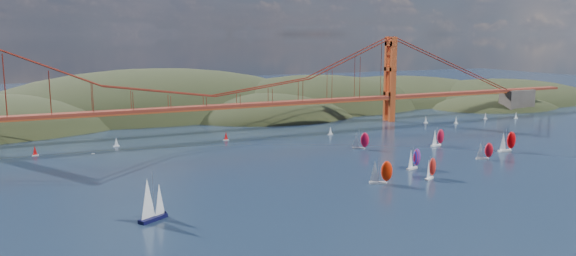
# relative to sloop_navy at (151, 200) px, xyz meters

# --- Properties ---
(ground) EXTENTS (1200.00, 1200.00, 0.00)m
(ground) POSITION_rel_sloop_navy_xyz_m (62.74, -42.67, -6.74)
(ground) COLOR black
(ground) RESTS_ON ground
(headlands) EXTENTS (725.00, 225.00, 96.00)m
(headlands) POSITION_rel_sloop_navy_xyz_m (107.69, 235.62, -19.20)
(headlands) COLOR black
(headlands) RESTS_ON ground
(bridge) EXTENTS (552.00, 12.00, 55.00)m
(bridge) POSITION_rel_sloop_navy_xyz_m (60.99, 137.33, 25.49)
(bridge) COLOR maroon
(bridge) RESTS_ON ground
(sloop_navy) EXTENTS (10.45, 8.85, 15.27)m
(sloop_navy) POSITION_rel_sloop_navy_xyz_m (0.00, 0.00, 0.00)
(sloop_navy) COLOR black
(sloop_navy) RESTS_ON ground
(racer_0) EXTENTS (8.96, 6.55, 10.07)m
(racer_0) POSITION_rel_sloop_navy_xyz_m (88.16, 7.16, -1.98)
(racer_0) COLOR silver
(racer_0) RESTS_ON ground
(racer_1) EXTENTS (8.12, 6.31, 9.21)m
(racer_1) POSITION_rel_sloop_navy_xyz_m (110.15, 4.89, -2.39)
(racer_1) COLOR silver
(racer_1) RESTS_ON ground
(racer_2) EXTENTS (7.68, 5.43, 8.61)m
(racer_2) POSITION_rel_sloop_navy_xyz_m (155.42, 22.87, -2.67)
(racer_2) COLOR silver
(racer_2) RESTS_ON ground
(racer_3) EXTENTS (8.55, 4.16, 9.63)m
(racer_3) POSITION_rel_sloop_navy_xyz_m (156.61, 56.87, -2.19)
(racer_3) COLOR white
(racer_3) RESTS_ON ground
(racer_4) EXTENTS (9.57, 4.15, 10.87)m
(racer_4) POSITION_rel_sloop_navy_xyz_m (178.48, 31.89, -1.61)
(racer_4) COLOR silver
(racer_4) RESTS_ON ground
(racer_5) EXTENTS (8.30, 6.69, 9.48)m
(racer_5) POSITION_rel_sloop_navy_xyz_m (116.34, 66.56, -2.27)
(racer_5) COLOR silver
(racer_5) RESTS_ON ground
(racer_rwb) EXTENTS (8.59, 5.32, 9.62)m
(racer_rwb) POSITION_rel_sloop_navy_xyz_m (114.55, 21.34, -2.20)
(racer_rwb) COLOR silver
(racer_rwb) RESTS_ON ground
(distant_boat_2) EXTENTS (3.00, 2.00, 4.70)m
(distant_boat_2) POSITION_rel_sloop_navy_xyz_m (-31.17, 117.05, -4.34)
(distant_boat_2) COLOR silver
(distant_boat_2) RESTS_ON ground
(distant_boat_3) EXTENTS (3.00, 2.00, 4.70)m
(distant_boat_3) POSITION_rel_sloop_navy_xyz_m (6.78, 123.75, -4.34)
(distant_boat_3) COLOR silver
(distant_boat_3) RESTS_ON ground
(distant_boat_4) EXTENTS (3.00, 2.00, 4.70)m
(distant_boat_4) POSITION_rel_sloop_navy_xyz_m (198.48, 118.99, -4.34)
(distant_boat_4) COLOR silver
(distant_boat_4) RESTS_ON ground
(distant_boat_5) EXTENTS (3.00, 2.00, 4.70)m
(distant_boat_5) POSITION_rel_sloop_navy_xyz_m (215.19, 109.72, -4.34)
(distant_boat_5) COLOR silver
(distant_boat_5) RESTS_ON ground
(distant_boat_6) EXTENTS (3.00, 2.00, 4.70)m
(distant_boat_6) POSITION_rel_sloop_navy_xyz_m (245.77, 115.85, -4.34)
(distant_boat_6) COLOR silver
(distant_boat_6) RESTS_ON ground
(distant_boat_7) EXTENTS (3.00, 2.00, 4.70)m
(distant_boat_7) POSITION_rel_sloop_navy_xyz_m (266.61, 109.28, -4.34)
(distant_boat_7) COLOR silver
(distant_boat_7) RESTS_ON ground
(distant_boat_8) EXTENTS (3.00, 2.00, 4.70)m
(distant_boat_8) POSITION_rel_sloop_navy_xyz_m (122.42, 108.04, -4.34)
(distant_boat_8) COLOR silver
(distant_boat_8) RESTS_ON ground
(distant_boat_9) EXTENTS (3.00, 2.00, 4.70)m
(distant_boat_9) POSITION_rel_sloop_navy_xyz_m (62.87, 116.30, -4.34)
(distant_boat_9) COLOR silver
(distant_boat_9) RESTS_ON ground
(gull) EXTENTS (0.90, 0.25, 0.17)m
(gull) POSITION_rel_sloop_navy_xyz_m (-17.24, -13.45, 18.50)
(gull) COLOR white
(gull) RESTS_ON ground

